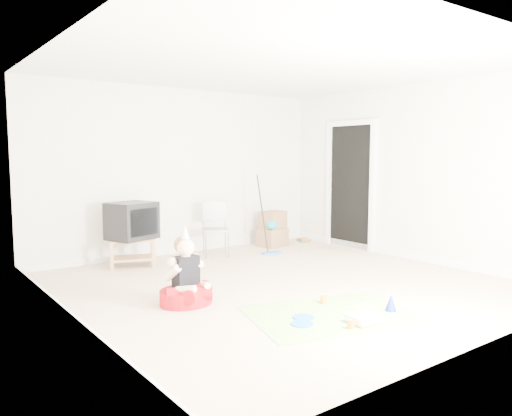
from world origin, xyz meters
TOP-DOWN VIEW (x-y plane):
  - ground at (0.00, 0.00)m, footprint 5.00×5.00m
  - doorway_recess at (2.48, 1.20)m, footprint 0.02×0.90m
  - tv_stand at (-1.07, 2.00)m, footprint 0.72×0.58m
  - crt_tv at (-1.07, 2.00)m, footprint 0.73×0.67m
  - folding_chair at (0.25, 1.91)m, footprint 0.50×0.50m
  - cardboard_boxes at (1.50, 2.08)m, footprint 0.54×0.47m
  - floor_mop at (1.04, 1.53)m, footprint 0.32×0.41m
  - book_pile at (2.24, 2.10)m, footprint 0.25×0.28m
  - seated_woman at (-1.33, -0.03)m, footprint 0.65×0.65m
  - party_mat at (-0.37, -1.21)m, footprint 1.85×1.56m
  - birthday_cake at (-0.30, -1.55)m, footprint 0.30×0.25m
  - blue_plate_near at (-0.66, -1.12)m, footprint 0.22×0.22m
  - blue_plate_far at (-0.80, -1.26)m, footprint 0.28×0.28m
  - orange_cup_near at (-0.18, -0.90)m, footprint 0.08×0.08m
  - orange_cup_far at (-0.52, -1.59)m, footprint 0.07×0.07m
  - blue_party_hat at (0.18, -1.48)m, footprint 0.16×0.16m

SIDE VIEW (x-z plane):
  - ground at x=0.00m, z-range 0.00..0.00m
  - party_mat at x=-0.37m, z-range 0.00..0.01m
  - blue_plate_far at x=-0.80m, z-range 0.01..0.02m
  - blue_plate_near at x=-0.66m, z-range 0.01..0.02m
  - book_pile at x=2.24m, z-range 0.00..0.05m
  - birthday_cake at x=-0.30m, z-range -0.03..0.11m
  - orange_cup_far at x=-0.52m, z-range 0.01..0.08m
  - orange_cup_near at x=-0.18m, z-range 0.01..0.09m
  - blue_party_hat at x=0.18m, z-range 0.01..0.18m
  - seated_woman at x=-1.33m, z-range -0.24..0.60m
  - tv_stand at x=-1.07m, z-range 0.04..0.43m
  - floor_mop at x=1.04m, z-range -0.36..0.88m
  - cardboard_boxes at x=1.50m, z-range -0.01..0.58m
  - folding_chair at x=0.25m, z-range -0.01..0.85m
  - crt_tv at x=-1.07m, z-range 0.39..0.91m
  - doorway_recess at x=2.48m, z-range 0.00..2.05m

